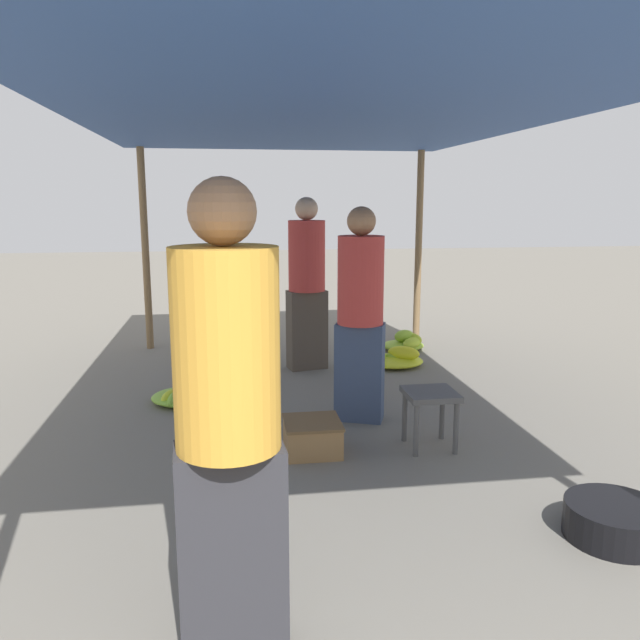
{
  "coord_description": "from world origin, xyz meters",
  "views": [
    {
      "loc": [
        -0.67,
        -1.25,
        1.65
      ],
      "look_at": [
        0.0,
        3.26,
        0.78
      ],
      "focal_mm": 35.0,
      "sensor_mm": 36.0,
      "label": 1
    }
  ],
  "objects": [
    {
      "name": "canopy_post_back_left",
      "position": [
        -1.57,
        5.89,
        1.11
      ],
      "size": [
        0.08,
        0.08,
        2.23
      ],
      "primitive_type": "cylinder",
      "color": "olive",
      "rests_on": "ground"
    },
    {
      "name": "canopy_post_back_right",
      "position": [
        1.57,
        5.89,
        1.11
      ],
      "size": [
        0.08,
        0.08,
        2.23
      ],
      "primitive_type": "cylinder",
      "color": "olive",
      "rests_on": "ground"
    },
    {
      "name": "canopy_tarp",
      "position": [
        0.0,
        3.09,
        2.25
      ],
      "size": [
        3.54,
        5.99,
        0.04
      ],
      "primitive_type": "cube",
      "color": "#33569E",
      "rests_on": "canopy_post_front_left"
    },
    {
      "name": "vendor_foreground",
      "position": [
        -0.68,
        0.84,
        0.9
      ],
      "size": [
        0.4,
        0.39,
        1.73
      ],
      "color": "#2D2D33",
      "rests_on": "ground"
    },
    {
      "name": "stool",
      "position": [
        0.66,
        2.61,
        0.32
      ],
      "size": [
        0.34,
        0.34,
        0.4
      ],
      "color": "#4C4C4C",
      "rests_on": "ground"
    },
    {
      "name": "basin_black",
      "position": [
        1.2,
        1.36,
        0.09
      ],
      "size": [
        0.49,
        0.49,
        0.18
      ],
      "color": "black",
      "rests_on": "ground"
    },
    {
      "name": "banana_pile_left_0",
      "position": [
        -1.03,
        3.87,
        0.06
      ],
      "size": [
        0.6,
        0.56,
        0.17
      ],
      "color": "#8BBC33",
      "rests_on": "ground"
    },
    {
      "name": "banana_pile_left_1",
      "position": [
        -0.88,
        5.3,
        0.07
      ],
      "size": [
        0.42,
        0.43,
        0.2
      ],
      "color": "#A0C42F",
      "rests_on": "ground"
    },
    {
      "name": "banana_pile_right_0",
      "position": [
        0.96,
        4.72,
        0.07
      ],
      "size": [
        0.66,
        0.53,
        0.21
      ],
      "color": "#8ABB33",
      "rests_on": "ground"
    },
    {
      "name": "banana_pile_right_1",
      "position": [
        1.3,
        5.38,
        0.08
      ],
      "size": [
        0.48,
        0.54,
        0.23
      ],
      "color": "#B0CB2D",
      "rests_on": "ground"
    },
    {
      "name": "crate_near",
      "position": [
        -0.14,
        2.65,
        0.11
      ],
      "size": [
        0.38,
        0.38,
        0.22
      ],
      "color": "olive",
      "rests_on": "ground"
    },
    {
      "name": "shopper_walking_mid",
      "position": [
        0.3,
        3.23,
        0.84
      ],
      "size": [
        0.44,
        0.44,
        1.61
      ],
      "color": "#384766",
      "rests_on": "ground"
    },
    {
      "name": "shopper_walking_far",
      "position": [
        0.09,
        4.77,
        0.88
      ],
      "size": [
        0.42,
        0.42,
        1.69
      ],
      "color": "#4C4238",
      "rests_on": "ground"
    }
  ]
}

